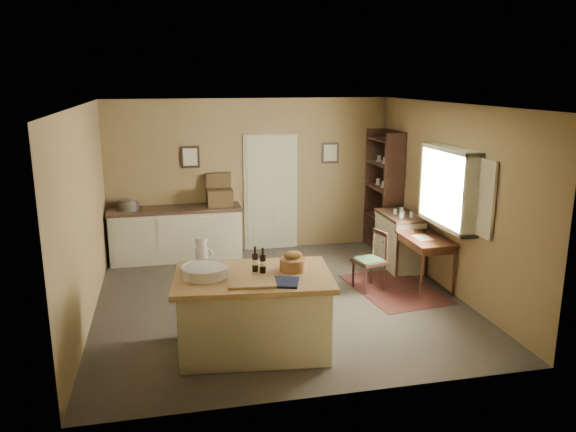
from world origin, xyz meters
name	(u,v)px	position (x,y,z in m)	size (l,w,h in m)	color
ground	(280,300)	(0.00, 0.00, 0.00)	(5.00, 5.00, 0.00)	#4C443A
wall_back	(251,176)	(0.00, 2.50, 1.35)	(5.00, 0.10, 2.70)	olive
wall_front	(333,265)	(0.00, -2.50, 1.35)	(5.00, 0.10, 2.70)	olive
wall_left	(84,216)	(-2.50, 0.00, 1.35)	(0.10, 5.00, 2.70)	olive
wall_right	(449,198)	(2.50, 0.00, 1.35)	(0.10, 5.00, 2.70)	olive
ceiling	(279,105)	(0.00, 0.00, 2.70)	(5.00, 5.00, 0.00)	silver
door	(271,192)	(0.35, 2.47, 1.05)	(0.97, 0.06, 2.11)	#B5B69A
framed_prints	(262,155)	(0.20, 2.48, 1.72)	(2.82, 0.02, 0.38)	black
window	(452,187)	(2.42, -0.20, 1.55)	(0.25, 1.99, 1.12)	beige
work_island	(253,310)	(-0.59, -1.38, 0.48)	(1.86, 1.31, 1.20)	beige
sideboard	(177,232)	(-1.34, 2.20, 0.48)	(2.22, 0.63, 1.18)	beige
rug	(395,289)	(1.75, 0.04, 0.00)	(1.10, 1.60, 0.01)	#481E18
writing_desk	(426,244)	(2.20, 0.04, 0.67)	(0.57, 0.94, 0.82)	#361B10
desk_chair	(369,262)	(1.37, 0.14, 0.43)	(0.40, 0.40, 0.85)	black
right_cabinet	(399,240)	(2.20, 0.98, 0.46)	(0.53, 0.95, 0.99)	beige
shelving_unit	(386,191)	(2.36, 2.00, 1.07)	(0.36, 0.97, 2.15)	black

